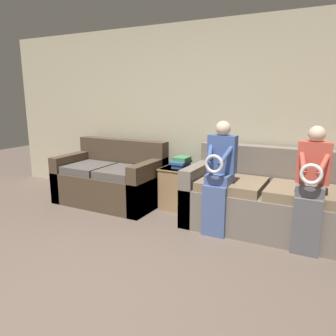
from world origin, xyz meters
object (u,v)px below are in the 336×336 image
object	(u,v)px
child_left_seated	(219,173)
child_right_seated	(311,185)
couch_side	(111,180)
side_shelf	(181,187)
couch_main	(267,201)
book_stack	(181,162)

from	to	relation	value
child_left_seated	child_right_seated	xyz separation A→B (m)	(0.97, -0.00, -0.01)
couch_side	child_right_seated	bearing A→B (deg)	-6.71
couch_side	side_shelf	world-z (taller)	couch_side
couch_main	child_right_seated	world-z (taller)	child_right_seated
couch_side	book_stack	distance (m)	1.11
side_shelf	book_stack	xyz separation A→B (m)	(0.01, 0.00, 0.36)
child_right_seated	book_stack	distance (m)	1.81
couch_main	side_shelf	distance (m)	1.26
couch_main	side_shelf	world-z (taller)	couch_main
side_shelf	child_left_seated	bearing A→B (deg)	-37.41
couch_side	child_right_seated	xyz separation A→B (m)	(2.74, -0.32, 0.37)
child_right_seated	book_stack	xyz separation A→B (m)	(-1.72, 0.58, -0.04)
child_right_seated	side_shelf	xyz separation A→B (m)	(-1.72, 0.58, -0.40)
couch_main	child_right_seated	xyz separation A→B (m)	(0.48, -0.38, 0.35)
child_left_seated	child_right_seated	bearing A→B (deg)	-0.08
couch_side	child_right_seated	distance (m)	2.79
child_right_seated	child_left_seated	bearing A→B (deg)	179.92
couch_main	couch_side	world-z (taller)	couch_main
couch_side	side_shelf	bearing A→B (deg)	14.10
couch_side	book_stack	world-z (taller)	couch_side
couch_main	couch_side	size ratio (longest dim) A/B	1.25
child_right_seated	book_stack	world-z (taller)	child_right_seated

